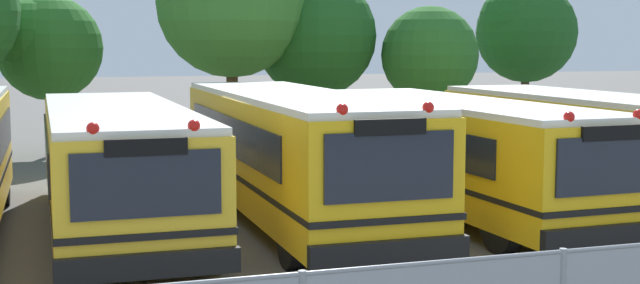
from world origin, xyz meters
name	(u,v)px	position (x,y,z in m)	size (l,w,h in m)	color
ground_plane	(295,221)	(0.00, 0.00, 0.00)	(160.00, 160.00, 0.00)	#595651
school_bus_1	(117,162)	(-3.52, 0.16, 1.34)	(2.65, 10.13, 2.54)	yellow
school_bus_2	(293,150)	(-0.01, 0.14, 1.44)	(2.64, 10.74, 2.74)	yellow
school_bus_3	(458,150)	(3.54, -0.27, 1.34)	(2.77, 10.15, 2.54)	yellow
school_bus_4	(595,144)	(7.00, -0.21, 1.36)	(2.63, 10.22, 2.58)	yellow
tree_2	(45,46)	(-4.63, 12.23, 3.53)	(3.43, 3.35, 5.14)	#4C3823
tree_3	(231,2)	(1.04, 10.66, 4.91)	(4.78, 4.78, 7.30)	#4C3823
tree_4	(316,37)	(3.99, 10.99, 3.80)	(4.09, 4.09, 5.90)	#4C3823
tree_5	(428,55)	(7.40, 9.54, 3.22)	(3.23, 3.23, 4.84)	#4C3823
tree_6	(524,29)	(12.30, 11.70, 4.12)	(3.74, 3.72, 5.88)	#4C3823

